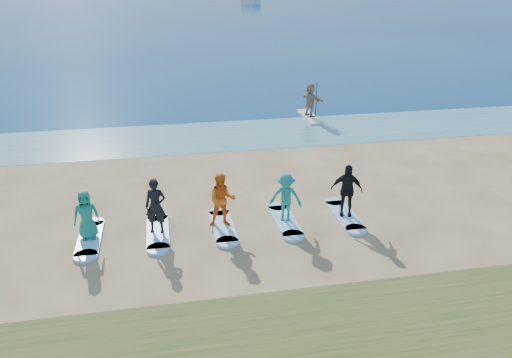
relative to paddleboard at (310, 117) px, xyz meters
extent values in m
plane|color=tan|center=(-6.54, -12.83, -0.06)|extent=(600.00, 600.00, 0.00)
plane|color=teal|center=(-6.54, -2.33, -0.05)|extent=(600.00, 600.00, 0.00)
cube|color=silver|center=(0.00, 0.00, 0.00)|extent=(0.70, 3.00, 0.12)
imported|color=tan|center=(0.00, 0.00, 0.98)|extent=(1.16, 1.79, 1.84)
cube|color=silver|center=(14.47, 96.96, -0.06)|extent=(4.06, 5.67, 1.49)
cube|color=#A4DFFF|center=(-10.75, -12.09, -0.01)|extent=(0.70, 2.20, 0.09)
imported|color=#1B8372|center=(-10.75, -12.09, 0.82)|extent=(0.79, 0.54, 1.57)
cube|color=#A4DFFF|center=(-8.66, -12.09, -0.01)|extent=(0.70, 2.20, 0.09)
imported|color=black|center=(-8.66, -12.09, 0.92)|extent=(0.72, 0.54, 1.78)
cube|color=#A4DFFF|center=(-6.56, -12.09, -0.01)|extent=(0.70, 2.20, 0.09)
imported|color=orange|center=(-6.56, -12.09, 0.92)|extent=(0.91, 0.73, 1.79)
cube|color=#A4DFFF|center=(-4.47, -12.09, -0.01)|extent=(0.70, 2.20, 0.09)
imported|color=teal|center=(-4.47, -12.09, 0.85)|extent=(1.21, 0.96, 1.64)
cube|color=#A4DFFF|center=(-2.38, -12.09, -0.01)|extent=(0.70, 2.20, 0.09)
imported|color=black|center=(-2.38, -12.09, 0.93)|extent=(1.14, 0.78, 1.80)
camera|label=1|loc=(-8.26, -26.42, 7.70)|focal=35.00mm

